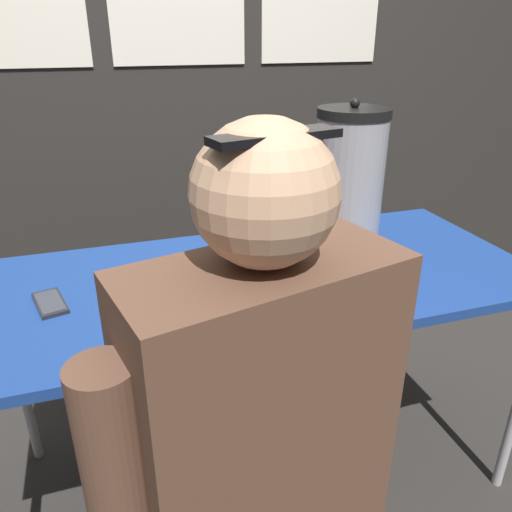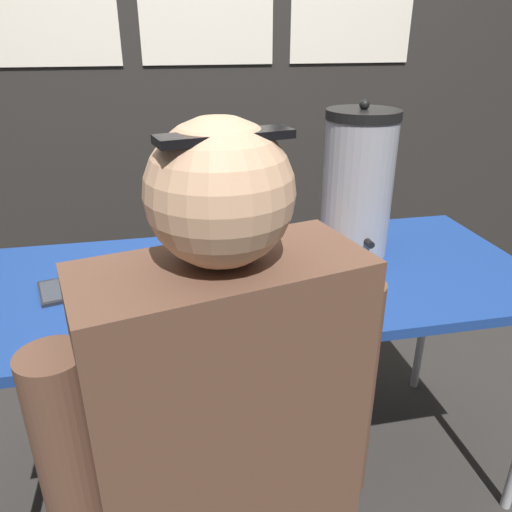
# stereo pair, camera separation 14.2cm
# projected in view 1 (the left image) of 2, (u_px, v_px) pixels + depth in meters

# --- Properties ---
(ground_plane) EXTENTS (12.00, 12.00, 0.00)m
(ground_plane) POSITION_uv_depth(u_px,v_px,m) (261.00, 468.00, 1.77)
(ground_plane) COLOR #2D2B28
(back_wall) EXTENTS (6.00, 0.11, 2.64)m
(back_wall) POSITION_uv_depth(u_px,v_px,m) (179.00, 53.00, 2.25)
(back_wall) COLOR #282623
(back_wall) RESTS_ON ground
(folding_table) EXTENTS (1.60, 0.71, 0.77)m
(folding_table) POSITION_uv_depth(u_px,v_px,m) (261.00, 288.00, 1.47)
(folding_table) COLOR navy
(folding_table) RESTS_ON ground
(donut_box) EXTENTS (0.50, 0.28, 0.05)m
(donut_box) POSITION_uv_depth(u_px,v_px,m) (242.00, 277.00, 1.38)
(donut_box) COLOR brown
(donut_box) RESTS_ON folding_table
(coffee_urn) EXTENTS (0.22, 0.25, 0.47)m
(coffee_urn) POSITION_uv_depth(u_px,v_px,m) (349.00, 181.00, 1.55)
(coffee_urn) COLOR #939399
(coffee_urn) RESTS_ON folding_table
(cell_phone) EXTENTS (0.10, 0.15, 0.01)m
(cell_phone) POSITION_uv_depth(u_px,v_px,m) (50.00, 303.00, 1.28)
(cell_phone) COLOR black
(cell_phone) RESTS_ON folding_table
(person_seated) EXTENTS (0.62, 0.34, 1.31)m
(person_seated) POSITION_uv_depth(u_px,v_px,m) (263.00, 482.00, 0.96)
(person_seated) COLOR #33332D
(person_seated) RESTS_ON ground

